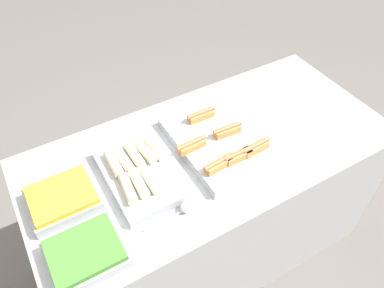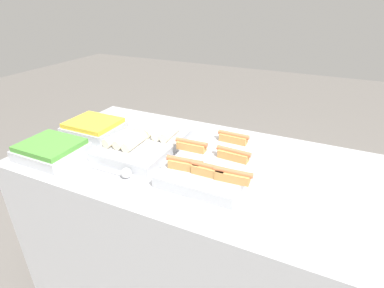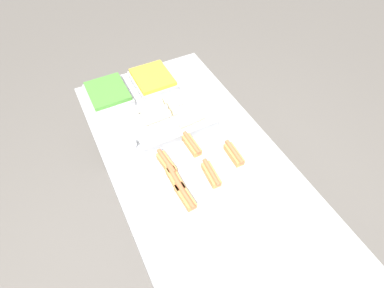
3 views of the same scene
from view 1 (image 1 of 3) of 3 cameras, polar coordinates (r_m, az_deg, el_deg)
name	(u,v)px [view 1 (image 1 of 3)]	position (r m, az deg, el deg)	size (l,w,h in m)	color
ground_plane	(206,243)	(2.59, 2.11, -14.89)	(12.00, 12.00, 0.00)	slate
counter	(208,203)	(2.20, 2.44, -8.94)	(1.82, 0.86, 0.93)	#B7BABF
tray_hotdogs	(215,143)	(1.81, 3.47, 0.18)	(0.41, 0.55, 0.10)	#B7BABF
tray_wraps	(141,171)	(1.70, -7.79, -4.11)	(0.32, 0.46, 0.10)	#B7BABF
tray_side_front	(86,254)	(1.51, -15.89, -15.78)	(0.28, 0.24, 0.07)	#B7BABF
tray_side_back	(63,199)	(1.68, -19.09, -7.86)	(0.28, 0.24, 0.07)	#B7BABF
serving_spoon_near	(182,210)	(1.58, -1.59, -10.00)	(0.22, 0.05, 0.05)	silver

